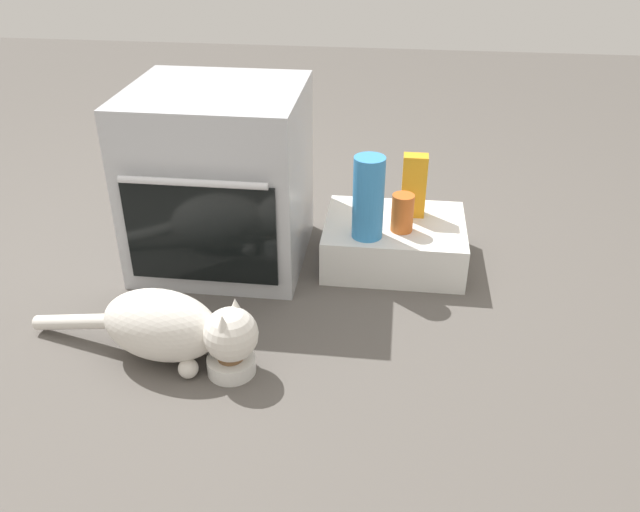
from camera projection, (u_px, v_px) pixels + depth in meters
The scene contains 8 objects.
ground at pixel (196, 313), 2.24m from camera, with size 8.00×8.00×0.00m, color #56514C.
oven at pixel (220, 178), 2.41m from camera, with size 0.61×0.61×0.66m.
pantry_cabinet at pixel (394, 242), 2.50m from camera, with size 0.52×0.41×0.17m, color white.
food_bowl at pixel (231, 363), 1.96m from camera, with size 0.15×0.15×0.08m.
cat at pixel (173, 327), 1.96m from camera, with size 0.77×0.28×0.24m.
juice_carton at pixel (414, 186), 2.45m from camera, with size 0.09×0.06×0.24m, color orange.
water_bottle at pixel (368, 198), 2.29m from camera, with size 0.11×0.11×0.30m, color #388CD1.
sauce_jar at pixel (402, 213), 2.36m from camera, with size 0.08×0.08×0.14m, color #D16023.
Camera 1 is at (0.64, -1.77, 1.29)m, focal length 36.95 mm.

